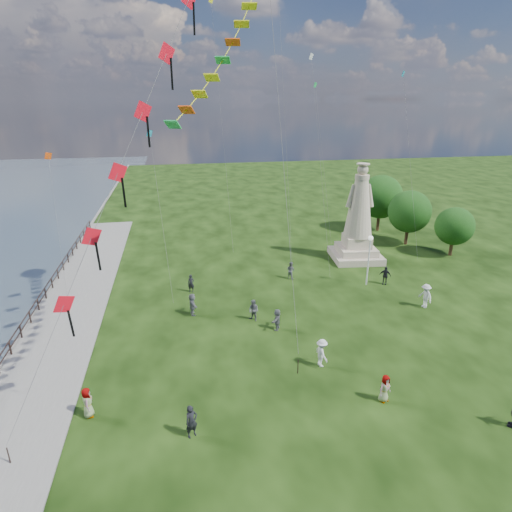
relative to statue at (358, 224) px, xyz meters
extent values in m
cube|color=slate|center=(-27.79, -10.13, -3.72)|extent=(0.30, 160.00, 0.60)
cube|color=slate|center=(-25.29, -12.13, -3.47)|extent=(5.00, 60.00, 0.10)
cylinder|color=black|center=(-27.59, -12.13, -3.02)|extent=(0.11, 0.11, 1.00)
cylinder|color=black|center=(-27.59, -10.13, -3.02)|extent=(0.11, 0.11, 1.00)
cylinder|color=black|center=(-27.59, -8.13, -3.02)|extent=(0.11, 0.11, 1.00)
cylinder|color=black|center=(-27.59, -6.13, -3.02)|extent=(0.11, 0.11, 1.00)
cylinder|color=black|center=(-27.59, -4.13, -3.02)|extent=(0.11, 0.11, 1.00)
cylinder|color=black|center=(-27.59, -2.13, -3.02)|extent=(0.11, 0.11, 1.00)
cylinder|color=black|center=(-27.59, -0.13, -3.02)|extent=(0.11, 0.11, 1.00)
cylinder|color=black|center=(-27.59, 1.87, -3.02)|extent=(0.11, 0.11, 1.00)
cylinder|color=black|center=(-27.59, 3.87, -3.02)|extent=(0.11, 0.11, 1.00)
cylinder|color=black|center=(-27.59, 5.87, -3.02)|extent=(0.11, 0.11, 1.00)
cylinder|color=black|center=(-27.59, 7.87, -3.02)|extent=(0.11, 0.11, 1.00)
cylinder|color=black|center=(-27.59, 9.87, -3.02)|extent=(0.11, 0.11, 1.00)
cylinder|color=black|center=(-27.59, 11.87, -3.02)|extent=(0.11, 0.11, 1.00)
cylinder|color=black|center=(-27.59, 13.87, -3.02)|extent=(0.11, 0.11, 1.00)
cylinder|color=black|center=(-27.59, 15.87, -3.02)|extent=(0.11, 0.11, 1.00)
cube|color=black|center=(-27.59, -10.13, -2.54)|extent=(0.06, 52.00, 0.06)
cube|color=black|center=(-27.59, -10.13, -2.97)|extent=(0.06, 52.00, 0.06)
cube|color=tan|center=(0.00, 0.00, -3.20)|extent=(5.04, 5.04, 0.65)
cube|color=tan|center=(0.00, 0.00, -2.54)|extent=(3.84, 3.84, 0.65)
cube|color=tan|center=(0.00, 0.00, -1.67)|extent=(2.64, 2.64, 1.09)
cylinder|color=tan|center=(0.00, 0.00, 4.55)|extent=(1.44, 1.44, 0.44)
sphere|color=tan|center=(0.00, 0.00, 5.23)|extent=(1.00, 1.00, 1.00)
cylinder|color=tan|center=(0.00, 0.00, 5.75)|extent=(1.20, 1.20, 0.11)
cylinder|color=silver|center=(-1.59, -6.09, -1.50)|extent=(0.12, 0.12, 4.04)
sphere|color=white|center=(-1.59, -6.09, 0.64)|extent=(0.40, 0.40, 0.40)
cylinder|color=#382314|center=(7.21, 3.29, -2.40)|extent=(0.36, 0.36, 2.24)
sphere|color=#15330E|center=(7.21, 3.29, 0.11)|extent=(4.48, 4.48, 4.48)
cylinder|color=#382314|center=(9.84, -0.79, -2.58)|extent=(0.36, 0.36, 1.88)
sphere|color=#15330E|center=(9.84, -0.79, -0.47)|extent=(3.75, 3.75, 3.75)
cylinder|color=#382314|center=(6.49, 8.65, -2.26)|extent=(0.36, 0.36, 2.53)
sphere|color=#15330E|center=(6.49, 8.65, 0.59)|extent=(5.06, 5.06, 5.06)
imported|color=black|center=(-16.99, -20.91, -2.69)|extent=(0.72, 0.63, 1.66)
imported|color=#595960|center=(-12.15, -10.47, -2.73)|extent=(0.87, 0.89, 1.58)
imported|color=silver|center=(-9.23, -16.65, -2.65)|extent=(0.79, 1.22, 1.75)
imported|color=#595960|center=(-7.04, -20.25, -2.76)|extent=(0.86, 0.70, 1.53)
imported|color=#595960|center=(-16.37, -8.78, -2.69)|extent=(0.85, 1.61, 1.66)
imported|color=black|center=(-16.29, -4.80, -2.78)|extent=(0.62, 0.50, 1.49)
imported|color=#595960|center=(-7.59, -3.58, -2.75)|extent=(0.82, 0.88, 1.55)
imported|color=silver|center=(0.93, -10.84, -2.58)|extent=(0.87, 1.32, 1.88)
imported|color=black|center=(-0.04, -6.27, -2.73)|extent=(1.05, 0.91, 1.60)
imported|color=#595960|center=(-21.96, -18.60, -2.72)|extent=(0.54, 0.82, 1.61)
imported|color=#595960|center=(-10.80, -12.00, -2.77)|extent=(1.19, 1.51, 1.50)
cylinder|color=black|center=(-24.79, -21.13, -3.07)|extent=(0.06, 0.06, 0.90)
cube|color=red|center=(-22.25, -18.61, 2.70)|extent=(0.87, 0.64, 1.03)
cube|color=black|center=(-22.07, -18.71, 1.75)|extent=(0.10, 0.28, 1.48)
cube|color=red|center=(-20.95, -17.31, 5.38)|extent=(0.87, 0.64, 1.03)
cube|color=black|center=(-20.77, -17.41, 4.43)|extent=(0.10, 0.28, 1.48)
cube|color=red|center=(-19.64, -16.01, 8.07)|extent=(0.87, 0.64, 1.03)
cube|color=black|center=(-19.46, -16.11, 7.12)|extent=(0.10, 0.28, 1.48)
cube|color=red|center=(-18.33, -14.72, 10.75)|extent=(0.87, 0.64, 1.03)
cube|color=black|center=(-18.15, -14.82, 9.80)|extent=(0.10, 0.28, 1.48)
cube|color=red|center=(-17.03, -13.42, 13.44)|extent=(0.87, 0.64, 1.03)
cube|color=black|center=(-16.85, -13.52, 12.49)|extent=(0.10, 0.28, 1.48)
cube|color=black|center=(-15.54, -12.23, 15.17)|extent=(0.10, 0.28, 1.48)
cylinder|color=black|center=(-10.79, -17.13, -3.07)|extent=(0.06, 0.06, 0.90)
cube|color=yellow|center=(-13.53, -17.17, 14.94)|extent=(0.71, 0.66, 0.19)
cube|color=yellow|center=(-13.96, -17.82, 14.17)|extent=(0.70, 0.68, 0.21)
cube|color=#EF4A0F|center=(-14.42, -18.47, 13.43)|extent=(0.69, 0.69, 0.23)
cube|color=green|center=(-14.91, -19.11, 12.72)|extent=(0.68, 0.69, 0.25)
cube|color=yellow|center=(-15.42, -19.75, 12.07)|extent=(0.66, 0.69, 0.27)
cube|color=yellow|center=(-15.94, -20.38, 11.48)|extent=(0.64, 0.68, 0.28)
cube|color=#EF4A0F|center=(-16.46, -21.01, 10.95)|extent=(0.62, 0.67, 0.30)
cube|color=green|center=(-16.98, -21.62, 10.50)|extent=(0.60, 0.66, 0.31)
cube|color=teal|center=(-18.76, -1.70, 8.83)|extent=(0.51, 0.39, 0.57)
cylinder|color=#595959|center=(-18.26, -4.20, 2.68)|extent=(1.02, 5.02, 12.30)
cube|color=silver|center=(-5.09, 0.93, 14.69)|extent=(0.51, 0.39, 0.57)
cylinder|color=#595959|center=(-4.59, -1.57, 5.61)|extent=(1.02, 5.02, 18.17)
cube|color=yellow|center=(-12.62, 9.04, 20.12)|extent=(0.51, 0.39, 0.57)
cylinder|color=#595959|center=(-12.12, 6.54, 8.32)|extent=(1.02, 5.02, 23.60)
cube|color=green|center=(-1.84, 9.49, 12.72)|extent=(0.51, 0.39, 0.57)
cylinder|color=#595959|center=(-1.34, 6.99, 4.62)|extent=(1.02, 5.02, 16.20)
cube|color=#EF4A0F|center=(-26.13, -2.62, 7.37)|extent=(0.51, 0.39, 0.57)
cylinder|color=#595959|center=(-25.63, -5.12, 1.95)|extent=(1.02, 5.02, 10.85)
cylinder|color=#595959|center=(-6.99, 2.42, 11.11)|extent=(1.02, 5.02, 29.16)
cube|color=teal|center=(4.92, 3.61, 13.58)|extent=(0.51, 0.39, 0.57)
cylinder|color=#595959|center=(5.42, 1.11, 5.05)|extent=(1.02, 5.02, 17.06)
camera|label=1|loc=(-17.00, -37.08, 11.30)|focal=30.00mm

